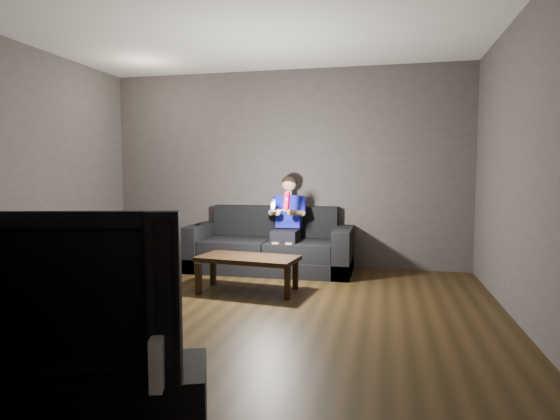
# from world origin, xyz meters

# --- Properties ---
(floor) EXTENTS (5.00, 5.00, 0.00)m
(floor) POSITION_xyz_m (0.00, 0.00, 0.00)
(floor) COLOR black
(floor) RESTS_ON ground
(back_wall) EXTENTS (5.00, 0.04, 2.70)m
(back_wall) POSITION_xyz_m (0.00, 2.50, 1.35)
(back_wall) COLOR #3B3534
(back_wall) RESTS_ON ground
(right_wall) EXTENTS (0.04, 5.00, 2.70)m
(right_wall) POSITION_xyz_m (2.50, 0.00, 1.35)
(right_wall) COLOR #3B3534
(right_wall) RESTS_ON ground
(ceiling) EXTENTS (5.00, 5.00, 0.02)m
(ceiling) POSITION_xyz_m (0.00, 0.00, 2.70)
(ceiling) COLOR silver
(ceiling) RESTS_ON back_wall
(sofa) EXTENTS (2.16, 0.93, 0.84)m
(sofa) POSITION_xyz_m (-0.11, 2.09, 0.27)
(sofa) COLOR black
(sofa) RESTS_ON floor
(child) EXTENTS (0.48, 0.59, 1.18)m
(child) POSITION_xyz_m (0.14, 2.04, 0.73)
(child) COLOR black
(child) RESTS_ON sofa
(wii_remote_red) EXTENTS (0.07, 0.09, 0.22)m
(wii_remote_red) POSITION_xyz_m (0.23, 1.58, 0.96)
(wii_remote_red) COLOR red
(wii_remote_red) RESTS_ON child
(nunchuk_white) EXTENTS (0.07, 0.09, 0.15)m
(nunchuk_white) POSITION_xyz_m (0.06, 1.59, 0.91)
(nunchuk_white) COLOR white
(nunchuk_white) RESTS_ON child
(wii_remote_black) EXTENTS (0.06, 0.14, 0.03)m
(wii_remote_black) POSITION_xyz_m (-1.08, 2.01, 0.60)
(wii_remote_black) COLOR black
(wii_remote_black) RESTS_ON sofa
(coffee_table) EXTENTS (1.13, 0.66, 0.39)m
(coffee_table) POSITION_xyz_m (-0.07, 0.94, 0.34)
(coffee_table) COLOR black
(coffee_table) RESTS_ON floor
(tv) EXTENTS (1.17, 0.46, 0.68)m
(tv) POSITION_xyz_m (0.01, -2.27, 0.81)
(tv) COLOR black
(tv) RESTS_ON media_console
(wii_console) EXTENTS (0.09, 0.16, 0.20)m
(wii_console) POSITION_xyz_m (0.53, -2.27, 0.57)
(wii_console) COLOR white
(wii_console) RESTS_ON media_console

